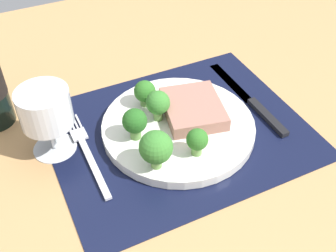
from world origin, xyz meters
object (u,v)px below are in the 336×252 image
steak (193,109)px  wine_glass (46,112)px  plate (178,127)px  knife (253,102)px  fork (87,152)px

steak → wine_glass: 23.21cm
plate → knife: (14.93, 0.53, -0.50)cm
steak → wine_glass: wine_glass is taller
knife → wine_glass: 35.15cm
wine_glass → plate: bearing=-14.5°
fork → wine_glass: 8.95cm
knife → wine_glass: (-34.15, 4.44, 7.04)cm
fork → knife: size_ratio=0.83×
knife → steak: bearing=178.7°
fork → wine_glass: size_ratio=1.71×
plate → fork: size_ratio=1.29×
plate → fork: 15.14cm
wine_glass → knife: bearing=-7.4°
plate → knife: plate is taller
plate → steak: 3.86cm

